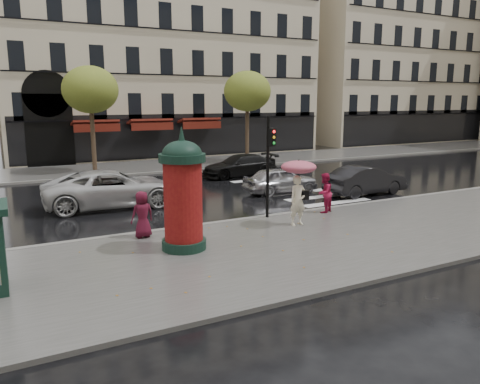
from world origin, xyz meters
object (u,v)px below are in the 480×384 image
woman_red (324,193)px  traffic_light (269,157)px  car_darkgrey (366,180)px  man_burgundy (142,214)px  car_white (113,188)px  woman_umbrella (298,182)px  morris_column (183,191)px  car_silver (280,180)px  car_black (239,166)px

woman_red → traffic_light: size_ratio=0.41×
car_darkgrey → man_burgundy: bearing=100.1°
car_darkgrey → car_white: size_ratio=0.73×
man_burgundy → car_darkgrey: (11.88, 2.47, -0.19)m
car_darkgrey → woman_umbrella: bearing=117.1°
woman_red → morris_column: (-6.69, -1.78, 0.98)m
car_silver → woman_umbrella: bearing=153.8°
car_white → traffic_light: bearing=-133.8°
woman_umbrella → woman_red: woman_umbrella is taller
car_silver → morris_column: bearing=131.5°
car_silver → car_darkgrey: (3.47, -2.29, 0.05)m
man_burgundy → morris_column: size_ratio=0.42×
traffic_light → morris_column: bearing=-153.8°
car_white → car_black: 9.80m
woman_red → traffic_light: (-2.40, 0.33, 1.54)m
man_burgundy → car_black: 13.53m
woman_red → man_burgundy: bearing=-26.9°
woman_red → car_silver: bearing=-128.6°
car_darkgrey → car_white: bearing=73.5°
traffic_light → car_darkgrey: (6.83, 2.12, -1.76)m
car_silver → car_white: 8.15m
woman_umbrella → car_black: size_ratio=0.52×
woman_red → traffic_light: traffic_light is taller
woman_red → morris_column: size_ratio=0.43×
morris_column → car_silver: morris_column is taller
traffic_light → car_darkgrey: 7.37m
traffic_light → car_black: traffic_light is taller
man_burgundy → car_black: man_burgundy is taller
morris_column → car_white: morris_column is taller
woman_umbrella → woman_red: size_ratio=1.51×
woman_red → car_darkgrey: (4.43, 2.45, -0.22)m
woman_red → car_white: 9.02m
morris_column → car_silver: bearing=40.5°
woman_red → car_white: (-7.15, 5.51, -0.11)m
man_burgundy → traffic_light: 5.30m
car_black → woman_red: bearing=-9.0°
man_burgundy → morris_column: 2.17m
car_white → car_black: size_ratio=1.26×
morris_column → car_white: 7.39m
man_burgundy → car_black: bearing=-139.5°
morris_column → car_white: size_ratio=0.64×
car_black → traffic_light: bearing=-22.3°
woman_red → car_black: (1.48, 10.14, -0.25)m
traffic_light → car_black: bearing=68.4°
woman_umbrella → car_silver: size_ratio=0.63×
car_darkgrey → woman_red: bearing=117.2°
morris_column → man_burgundy: bearing=113.4°
morris_column → car_darkgrey: morris_column is taller
car_darkgrey → car_silver: bearing=54.8°
woman_red → morris_column: 6.99m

